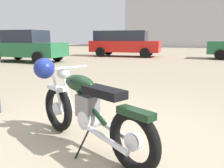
# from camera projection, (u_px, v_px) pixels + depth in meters

# --- Properties ---
(ground_plane) EXTENTS (80.00, 80.00, 0.00)m
(ground_plane) POSITION_uv_depth(u_px,v_px,m) (100.00, 135.00, 3.20)
(ground_plane) COLOR gray
(vintage_motorcycle) EXTENTS (1.84, 1.16, 1.07)m
(vintage_motorcycle) POSITION_uv_depth(u_px,v_px,m) (84.00, 107.00, 2.78)
(vintage_motorcycle) COLOR black
(vintage_motorcycle) RESTS_ON ground_plane
(pale_sedan_back) EXTENTS (4.26, 2.05, 1.67)m
(pale_sedan_back) POSITION_uv_depth(u_px,v_px,m) (26.00, 46.00, 12.64)
(pale_sedan_back) COLOR black
(pale_sedan_back) RESTS_ON ground_plane
(blue_hatchback_right) EXTENTS (4.72, 2.02, 1.74)m
(blue_hatchback_right) POSITION_uv_depth(u_px,v_px,m) (124.00, 43.00, 16.24)
(blue_hatchback_right) COLOR black
(blue_hatchback_right) RESTS_ON ground_plane
(industrial_building) EXTENTS (22.25, 10.85, 19.17)m
(industrial_building) POSITION_uv_depth(u_px,v_px,m) (209.00, 13.00, 33.23)
(industrial_building) COLOR #B2B2B7
(industrial_building) RESTS_ON ground_plane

